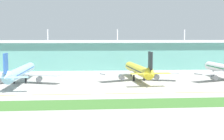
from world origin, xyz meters
name	(u,v)px	position (x,y,z in m)	size (l,w,h in m)	color
ground_plane	(138,91)	(0.00, 0.00, 0.00)	(600.00, 600.00, 0.00)	#A8A59E
terminal_building	(117,54)	(0.00, 108.13, 12.10)	(288.00, 34.00, 32.78)	#5B9E93
airliner_near_middle	(20,72)	(-63.30, 31.40, 6.46)	(48.80, 71.38, 18.90)	#9ED1EA
airliner_center	(138,70)	(6.42, 36.71, 6.45)	(48.70, 62.74, 18.90)	yellow
taxiway_stripe_mid_west	(61,94)	(-37.00, -6.28, 0.02)	(28.00, 0.70, 0.04)	yellow
taxiway_stripe_centre	(134,93)	(-3.00, -6.28, 0.02)	(28.00, 0.70, 0.04)	yellow
taxiway_stripe_mid_east	(204,92)	(31.00, -6.28, 0.02)	(28.00, 0.70, 0.04)	yellow
grass_verge	(150,103)	(0.00, -28.24, 0.05)	(300.00, 18.00, 0.10)	#3D702D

